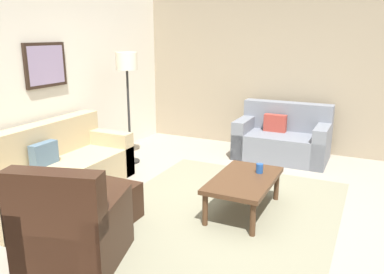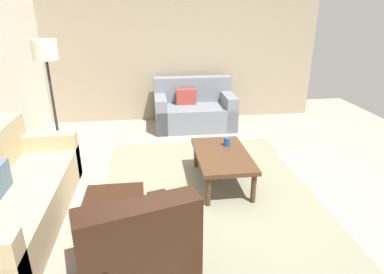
{
  "view_description": "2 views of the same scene",
  "coord_description": "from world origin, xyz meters",
  "px_view_note": "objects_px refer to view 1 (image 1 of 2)",
  "views": [
    {
      "loc": [
        -3.68,
        -1.45,
        1.97
      ],
      "look_at": [
        0.06,
        0.35,
        0.86
      ],
      "focal_mm": 36.18,
      "sensor_mm": 36.0,
      "label": 1
    },
    {
      "loc": [
        -3.4,
        0.62,
        2.09
      ],
      "look_at": [
        0.31,
        0.15,
        0.62
      ],
      "focal_mm": 30.89,
      "sensor_mm": 36.0,
      "label": 2
    }
  ],
  "objects_px": {
    "lamp_standing": "(127,73)",
    "cup": "(260,168)",
    "ottoman": "(108,204)",
    "armchair_leather": "(71,233)",
    "framed_artwork": "(46,65)",
    "coffee_table": "(244,182)",
    "couch_main": "(48,173)",
    "couch_loveseat": "(283,139)"
  },
  "relations": [
    {
      "from": "couch_main",
      "to": "cup",
      "type": "distance_m",
      "value": 2.59
    },
    {
      "from": "coffee_table",
      "to": "cup",
      "type": "distance_m",
      "value": 0.28
    },
    {
      "from": "armchair_leather",
      "to": "cup",
      "type": "xyz_separation_m",
      "value": [
        1.89,
        -1.12,
        0.16
      ]
    },
    {
      "from": "coffee_table",
      "to": "armchair_leather",
      "type": "bearing_deg",
      "value": 148.5
    },
    {
      "from": "coffee_table",
      "to": "lamp_standing",
      "type": "relative_size",
      "value": 0.64
    },
    {
      "from": "armchair_leather",
      "to": "ottoman",
      "type": "distance_m",
      "value": 0.83
    },
    {
      "from": "lamp_standing",
      "to": "coffee_table",
      "type": "bearing_deg",
      "value": -113.03
    },
    {
      "from": "ottoman",
      "to": "coffee_table",
      "type": "distance_m",
      "value": 1.52
    },
    {
      "from": "ottoman",
      "to": "couch_main",
      "type": "bearing_deg",
      "value": 77.19
    },
    {
      "from": "couch_main",
      "to": "couch_loveseat",
      "type": "relative_size",
      "value": 1.54
    },
    {
      "from": "armchair_leather",
      "to": "cup",
      "type": "bearing_deg",
      "value": -30.73
    },
    {
      "from": "framed_artwork",
      "to": "coffee_table",
      "type": "bearing_deg",
      "value": -87.81
    },
    {
      "from": "armchair_leather",
      "to": "framed_artwork",
      "type": "relative_size",
      "value": 1.45
    },
    {
      "from": "ottoman",
      "to": "lamp_standing",
      "type": "distance_m",
      "value": 2.34
    },
    {
      "from": "framed_artwork",
      "to": "couch_loveseat",
      "type": "bearing_deg",
      "value": -48.9
    },
    {
      "from": "armchair_leather",
      "to": "cup",
      "type": "relative_size",
      "value": 9.03
    },
    {
      "from": "couch_main",
      "to": "ottoman",
      "type": "height_order",
      "value": "couch_main"
    },
    {
      "from": "armchair_leather",
      "to": "cup",
      "type": "distance_m",
      "value": 2.2
    },
    {
      "from": "cup",
      "to": "armchair_leather",
      "type": "bearing_deg",
      "value": 149.27
    },
    {
      "from": "couch_loveseat",
      "to": "ottoman",
      "type": "xyz_separation_m",
      "value": [
        -3.08,
        1.18,
        -0.1
      ]
    },
    {
      "from": "couch_loveseat",
      "to": "armchair_leather",
      "type": "bearing_deg",
      "value": 166.2
    },
    {
      "from": "coffee_table",
      "to": "framed_artwork",
      "type": "distance_m",
      "value": 2.99
    },
    {
      "from": "couch_loveseat",
      "to": "framed_artwork",
      "type": "xyz_separation_m",
      "value": [
        -2.33,
        2.67,
        1.27
      ]
    },
    {
      "from": "armchair_leather",
      "to": "lamp_standing",
      "type": "xyz_separation_m",
      "value": [
        2.57,
        1.15,
        1.1
      ]
    },
    {
      "from": "armchair_leather",
      "to": "ottoman",
      "type": "xyz_separation_m",
      "value": [
        0.8,
        0.23,
        -0.11
      ]
    },
    {
      "from": "ottoman",
      "to": "lamp_standing",
      "type": "relative_size",
      "value": 0.33
    },
    {
      "from": "armchair_leather",
      "to": "lamp_standing",
      "type": "height_order",
      "value": "lamp_standing"
    },
    {
      "from": "framed_artwork",
      "to": "armchair_leather",
      "type": "bearing_deg",
      "value": -132.04
    },
    {
      "from": "lamp_standing",
      "to": "cup",
      "type": "bearing_deg",
      "value": -106.82
    },
    {
      "from": "coffee_table",
      "to": "lamp_standing",
      "type": "height_order",
      "value": "lamp_standing"
    },
    {
      "from": "cup",
      "to": "ottoman",
      "type": "bearing_deg",
      "value": 128.94
    },
    {
      "from": "couch_loveseat",
      "to": "coffee_table",
      "type": "bearing_deg",
      "value": -178.44
    },
    {
      "from": "lamp_standing",
      "to": "couch_main",
      "type": "bearing_deg",
      "value": 173.69
    },
    {
      "from": "couch_main",
      "to": "lamp_standing",
      "type": "xyz_separation_m",
      "value": [
        1.53,
        -0.17,
        1.11
      ]
    },
    {
      "from": "cup",
      "to": "framed_artwork",
      "type": "xyz_separation_m",
      "value": [
        -0.34,
        2.84,
        1.11
      ]
    },
    {
      "from": "couch_main",
      "to": "coffee_table",
      "type": "height_order",
      "value": "couch_main"
    },
    {
      "from": "cup",
      "to": "framed_artwork",
      "type": "distance_m",
      "value": 3.07
    },
    {
      "from": "coffee_table",
      "to": "lamp_standing",
      "type": "distance_m",
      "value": 2.58
    },
    {
      "from": "ottoman",
      "to": "lamp_standing",
      "type": "xyz_separation_m",
      "value": [
        1.78,
        0.92,
        1.21
      ]
    },
    {
      "from": "coffee_table",
      "to": "framed_artwork",
      "type": "relative_size",
      "value": 1.61
    },
    {
      "from": "couch_main",
      "to": "coffee_table",
      "type": "relative_size",
      "value": 2.02
    },
    {
      "from": "ottoman",
      "to": "coffee_table",
      "type": "bearing_deg",
      "value": -55.37
    }
  ]
}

